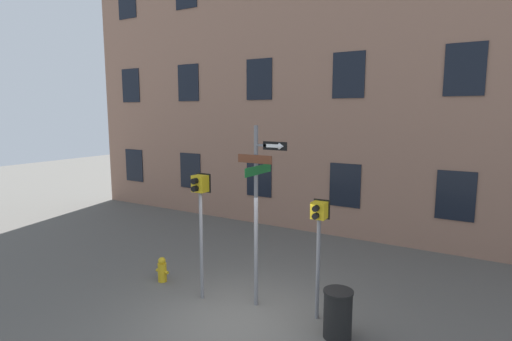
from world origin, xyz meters
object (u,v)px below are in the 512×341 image
(fire_hydrant, at_px, (162,270))
(pedestrian_signal_left, at_px, (200,202))
(street_sign_pole, at_px, (258,202))
(trash_bin, at_px, (338,314))
(pedestrian_signal_right, at_px, (319,228))

(fire_hydrant, bearing_deg, pedestrian_signal_left, -8.32)
(street_sign_pole, height_order, fire_hydrant, street_sign_pole)
(street_sign_pole, bearing_deg, fire_hydrant, -177.12)
(pedestrian_signal_left, xyz_separation_m, trash_bin, (3.30, 0.03, -1.83))
(pedestrian_signal_right, distance_m, fire_hydrant, 4.49)
(pedestrian_signal_right, height_order, trash_bin, pedestrian_signal_right)
(trash_bin, bearing_deg, pedestrian_signal_left, -179.47)
(pedestrian_signal_left, relative_size, pedestrian_signal_right, 1.16)
(pedestrian_signal_left, xyz_separation_m, pedestrian_signal_right, (2.69, 0.50, -0.33))
(street_sign_pole, relative_size, fire_hydrant, 6.26)
(fire_hydrant, distance_m, trash_bin, 4.78)
(street_sign_pole, bearing_deg, trash_bin, -9.35)
(fire_hydrant, xyz_separation_m, trash_bin, (4.78, -0.19, 0.17))
(street_sign_pole, xyz_separation_m, pedestrian_signal_left, (-1.33, -0.36, -0.10))
(pedestrian_signal_right, xyz_separation_m, trash_bin, (0.62, -0.47, -1.50))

